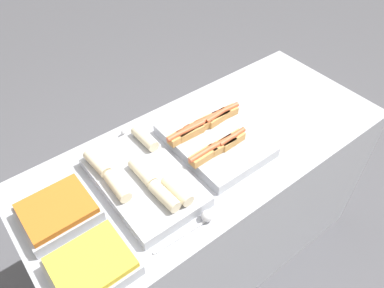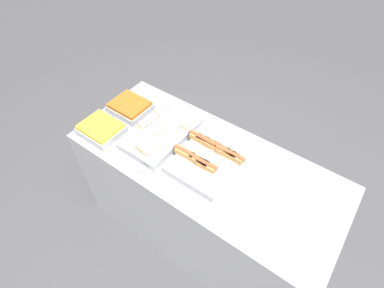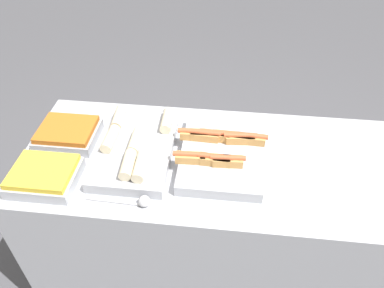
{
  "view_description": "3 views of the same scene",
  "coord_description": "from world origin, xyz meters",
  "px_view_note": "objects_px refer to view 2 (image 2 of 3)",
  "views": [
    {
      "loc": [
        -0.77,
        -0.86,
        2.06
      ],
      "look_at": [
        -0.1,
        0.0,
        0.97
      ],
      "focal_mm": 35.0,
      "sensor_mm": 36.0,
      "label": 1
    },
    {
      "loc": [
        0.6,
        -0.96,
        2.29
      ],
      "look_at": [
        -0.1,
        0.0,
        0.97
      ],
      "focal_mm": 28.0,
      "sensor_mm": 36.0,
      "label": 2
    },
    {
      "loc": [
        0.04,
        -1.17,
        2.01
      ],
      "look_at": [
        -0.1,
        0.0,
        0.97
      ],
      "focal_mm": 35.0,
      "sensor_mm": 36.0,
      "label": 3
    }
  ],
  "objects_px": {
    "tray_wraps": "(161,132)",
    "serving_spoon_near": "(140,167)",
    "tray_side_front": "(101,129)",
    "tray_side_back": "(130,107)",
    "tray_hotdogs": "(209,157)",
    "serving_spoon_far": "(195,114)"
  },
  "relations": [
    {
      "from": "tray_side_front",
      "to": "tray_side_back",
      "type": "xyz_separation_m",
      "value": [
        0.0,
        0.27,
        0.0
      ]
    },
    {
      "from": "tray_hotdogs",
      "to": "tray_side_front",
      "type": "bearing_deg",
      "value": -162.88
    },
    {
      "from": "serving_spoon_far",
      "to": "tray_wraps",
      "type": "bearing_deg",
      "value": -103.8
    },
    {
      "from": "tray_hotdogs",
      "to": "tray_side_back",
      "type": "bearing_deg",
      "value": 175.81
    },
    {
      "from": "tray_side_front",
      "to": "serving_spoon_near",
      "type": "relative_size",
      "value": 1.02
    },
    {
      "from": "tray_wraps",
      "to": "tray_hotdogs",
      "type": "bearing_deg",
      "value": 0.84
    },
    {
      "from": "tray_side_back",
      "to": "serving_spoon_near",
      "type": "distance_m",
      "value": 0.53
    },
    {
      "from": "serving_spoon_near",
      "to": "serving_spoon_far",
      "type": "xyz_separation_m",
      "value": [
        -0.0,
        0.56,
        0.0
      ]
    },
    {
      "from": "tray_wraps",
      "to": "tray_side_front",
      "type": "bearing_deg",
      "value": -147.51
    },
    {
      "from": "tray_side_back",
      "to": "tray_wraps",
      "type": "bearing_deg",
      "value": -9.75
    },
    {
      "from": "tray_side_front",
      "to": "tray_side_back",
      "type": "bearing_deg",
      "value": 90.0
    },
    {
      "from": "tray_hotdogs",
      "to": "tray_wraps",
      "type": "distance_m",
      "value": 0.37
    },
    {
      "from": "tray_wraps",
      "to": "tray_side_back",
      "type": "distance_m",
      "value": 0.33
    },
    {
      "from": "tray_wraps",
      "to": "serving_spoon_near",
      "type": "distance_m",
      "value": 0.29
    },
    {
      "from": "tray_side_front",
      "to": "serving_spoon_far",
      "type": "distance_m",
      "value": 0.63
    },
    {
      "from": "serving_spoon_far",
      "to": "tray_hotdogs",
      "type": "bearing_deg",
      "value": -42.75
    },
    {
      "from": "tray_hotdogs",
      "to": "serving_spoon_far",
      "type": "xyz_separation_m",
      "value": [
        -0.3,
        0.28,
        -0.02
      ]
    },
    {
      "from": "tray_hotdogs",
      "to": "tray_wraps",
      "type": "relative_size",
      "value": 0.9
    },
    {
      "from": "tray_hotdogs",
      "to": "serving_spoon_far",
      "type": "bearing_deg",
      "value": 137.25
    },
    {
      "from": "serving_spoon_near",
      "to": "serving_spoon_far",
      "type": "relative_size",
      "value": 1.05
    },
    {
      "from": "tray_side_back",
      "to": "tray_side_front",
      "type": "bearing_deg",
      "value": -90.0
    },
    {
      "from": "tray_hotdogs",
      "to": "serving_spoon_near",
      "type": "height_order",
      "value": "tray_hotdogs"
    }
  ]
}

